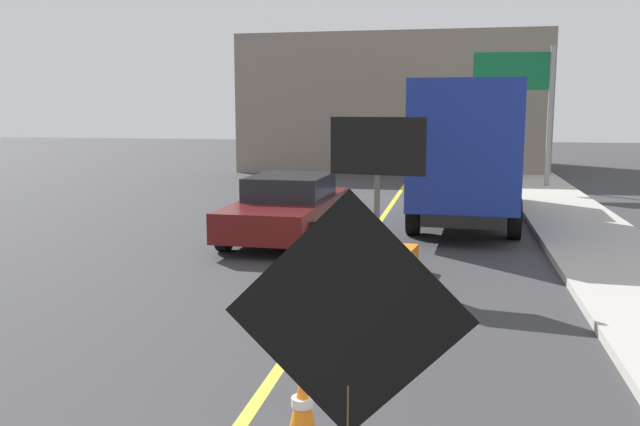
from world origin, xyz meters
TOP-DOWN VIEW (x-y plane):
  - lane_center_stripe at (0.00, 6.00)m, footprint 0.14×36.00m
  - roadwork_sign at (1.19, 2.69)m, footprint 1.63×0.09m
  - arrow_board_trailer at (0.57, 9.57)m, footprint 1.60×1.93m
  - box_truck at (2.14, 15.71)m, footprint 2.75×7.83m
  - pickup_car at (-1.75, 12.75)m, footprint 2.07×4.81m
  - highway_guide_sign at (4.27, 23.33)m, footprint 2.78×0.34m
  - far_building_block at (-1.08, 32.06)m, footprint 13.62×9.20m
  - traffic_cone_near_sign at (0.63, 3.79)m, footprint 0.36×0.36m
  - traffic_cone_mid_lane at (0.13, 7.04)m, footprint 0.36×0.36m

SIDE VIEW (x-z plane):
  - lane_center_stripe at x=0.00m, z-range 0.00..0.01m
  - traffic_cone_mid_lane at x=0.13m, z-range -0.01..0.66m
  - traffic_cone_near_sign at x=0.63m, z-range -0.01..0.67m
  - arrow_board_trailer at x=0.57m, z-range -0.87..1.83m
  - pickup_car at x=-1.75m, z-range 0.01..1.39m
  - roadwork_sign at x=1.19m, z-range 0.30..2.64m
  - box_truck at x=2.14m, z-range 0.13..3.58m
  - far_building_block at x=-1.08m, z-range 0.00..6.13m
  - highway_guide_sign at x=4.27m, z-range 0.92..5.92m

